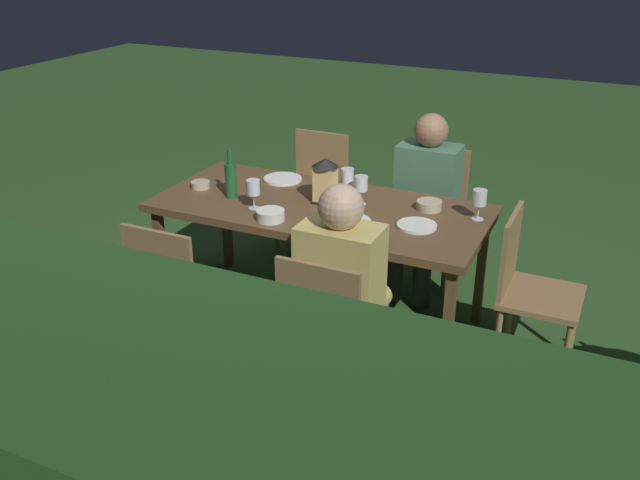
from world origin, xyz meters
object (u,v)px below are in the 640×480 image
(chair_side_right_a, at_px, (328,329))
(plate_c, at_px, (417,226))
(dining_table, at_px, (320,214))
(chair_side_left_b, at_px, (315,189))
(bowl_salad, at_px, (271,215))
(bowl_bread, at_px, (429,205))
(green_bottle_on_table, at_px, (231,179))
(wine_glass_a, at_px, (361,185))
(wine_glass_c, at_px, (347,177))
(plate_b, at_px, (283,179))
(chair_head_near, at_px, (529,286))
(bowl_olives, at_px, (201,184))
(chair_side_left_a, at_px, (431,208))
(plate_a, at_px, (350,221))
(lantern_centerpiece, at_px, (325,178))
(person_in_green, at_px, (424,196))
(wine_glass_d, at_px, (253,189))
(person_in_mustard, at_px, (345,282))
(wine_glass_b, at_px, (479,199))

(chair_side_right_a, height_order, plate_c, chair_side_right_a)
(dining_table, xyz_separation_m, chair_side_left_b, (0.43, -0.82, -0.19))
(bowl_salad, bearing_deg, bowl_bread, -145.24)
(green_bottle_on_table, height_order, bowl_bread, green_bottle_on_table)
(wine_glass_a, distance_m, wine_glass_c, 0.15)
(chair_side_left_b, height_order, plate_b, chair_side_left_b)
(wine_glass_c, bearing_deg, bowl_bread, -179.92)
(chair_head_near, xyz_separation_m, bowl_olives, (1.97, 0.05, 0.27))
(dining_table, distance_m, chair_side_left_a, 0.95)
(green_bottle_on_table, distance_m, wine_glass_c, 0.68)
(dining_table, distance_m, bowl_salad, 0.36)
(plate_b, relative_size, bowl_bread, 1.69)
(green_bottle_on_table, bearing_deg, plate_a, 175.47)
(green_bottle_on_table, height_order, plate_b, green_bottle_on_table)
(lantern_centerpiece, xyz_separation_m, wine_glass_c, (-0.07, -0.14, -0.03))
(person_in_green, bearing_deg, chair_side_right_a, 90.00)
(chair_side_right_a, bearing_deg, chair_side_left_a, -90.00)
(wine_glass_d, bearing_deg, person_in_mustard, 150.33)
(green_bottle_on_table, height_order, bowl_salad, green_bottle_on_table)
(plate_a, bearing_deg, dining_table, -32.85)
(chair_side_left_b, bearing_deg, green_bottle_on_table, 83.95)
(wine_glass_b, height_order, plate_b, wine_glass_b)
(chair_side_right_a, height_order, person_in_mustard, person_in_mustard)
(chair_side_left_b, height_order, plate_c, chair_side_left_b)
(wine_glass_b, height_order, bowl_olives, wine_glass_b)
(wine_glass_c, bearing_deg, bowl_olives, 16.10)
(bowl_salad, bearing_deg, green_bottle_on_table, -29.24)
(person_in_green, bearing_deg, wine_glass_b, 133.77)
(bowl_salad, bearing_deg, person_in_mustard, 151.31)
(wine_glass_a, xyz_separation_m, plate_b, (0.59, -0.17, -0.11))
(plate_b, xyz_separation_m, bowl_salad, (-0.24, 0.59, 0.02))
(chair_side_left_a, bearing_deg, bowl_olives, 36.15)
(person_in_mustard, height_order, plate_b, person_in_mustard)
(bowl_salad, bearing_deg, wine_glass_a, -130.23)
(dining_table, relative_size, bowl_bread, 13.38)
(green_bottle_on_table, relative_size, wine_glass_d, 1.72)
(chair_side_right_a, xyz_separation_m, lantern_centerpiece, (0.42, -0.87, 0.40))
(dining_table, xyz_separation_m, wine_glass_c, (-0.08, -0.19, 0.17))
(lantern_centerpiece, distance_m, bowl_salad, 0.41)
(wine_glass_c, relative_size, plate_b, 0.71)
(dining_table, bearing_deg, chair_side_right_a, 117.38)
(plate_c, height_order, bowl_salad, bowl_salad)
(chair_side_left_b, xyz_separation_m, plate_a, (-0.68, 0.99, 0.26))
(wine_glass_b, bearing_deg, chair_side_right_a, 66.30)
(chair_head_near, distance_m, wine_glass_d, 1.56)
(lantern_centerpiece, distance_m, wine_glass_b, 0.86)
(green_bottle_on_table, bearing_deg, person_in_mustard, 151.09)
(wine_glass_a, bearing_deg, bowl_salad, 49.77)
(wine_glass_a, relative_size, plate_c, 0.79)
(wine_glass_b, xyz_separation_m, bowl_olives, (1.63, 0.22, -0.10))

